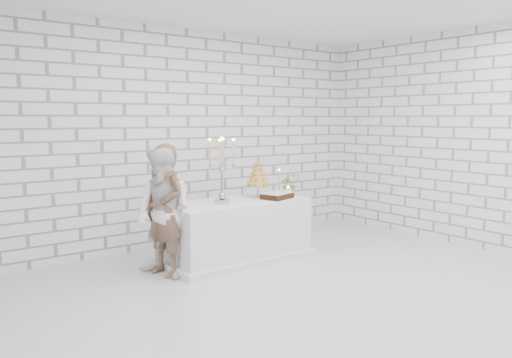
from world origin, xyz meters
name	(u,v)px	position (x,y,z in m)	size (l,w,h in m)	color
ground	(309,289)	(0.00, 0.00, 0.00)	(6.00, 5.00, 0.01)	silver
wall_back	(188,138)	(0.00, 2.50, 1.50)	(6.00, 0.01, 3.00)	white
wall_right	(471,139)	(3.00, 0.00, 1.50)	(0.01, 5.00, 3.00)	white
cake_table	(237,230)	(0.05, 1.38, 0.38)	(1.80, 0.80, 0.75)	white
groom	(165,210)	(-0.96, 1.36, 0.75)	(0.55, 0.36, 1.50)	brown
bride	(164,213)	(-1.01, 1.29, 0.73)	(0.71, 0.55, 1.46)	white
candelabra	(222,170)	(-0.20, 1.34, 1.16)	(0.33, 0.33, 0.81)	#9E9EA8
croquembouche	(258,179)	(0.45, 1.48, 0.99)	(0.31, 0.31, 0.48)	#B4812B
chocolate_cake	(277,195)	(0.57, 1.21, 0.79)	(0.39, 0.28, 0.08)	black
pillar_candle	(288,192)	(0.79, 1.26, 0.81)	(0.08, 0.08, 0.12)	white
extra_taper	(279,182)	(0.84, 1.51, 0.91)	(0.06, 0.06, 0.32)	#BDB68D
flowers	(290,184)	(0.90, 1.35, 0.89)	(0.26, 0.23, 0.29)	#476D2F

